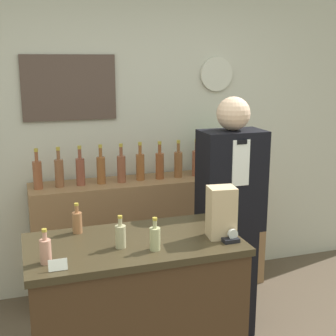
{
  "coord_description": "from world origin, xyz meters",
  "views": [
    {
      "loc": [
        -0.92,
        -1.82,
        1.96
      ],
      "look_at": [
        0.06,
        1.14,
        1.23
      ],
      "focal_mm": 50.0,
      "sensor_mm": 36.0,
      "label": 1
    }
  ],
  "objects_px": {
    "tape_dispenser": "(231,238)",
    "shopkeeper": "(230,221)",
    "potted_plant": "(219,150)",
    "paper_bag": "(221,212)"
  },
  "relations": [
    {
      "from": "paper_bag",
      "to": "tape_dispenser",
      "type": "xyz_separation_m",
      "value": [
        0.02,
        -0.09,
        -0.12
      ]
    },
    {
      "from": "shopkeeper",
      "to": "paper_bag",
      "type": "relative_size",
      "value": 5.87
    },
    {
      "from": "potted_plant",
      "to": "tape_dispenser",
      "type": "xyz_separation_m",
      "value": [
        -0.56,
        -1.42,
        -0.19
      ]
    },
    {
      "from": "shopkeeper",
      "to": "paper_bag",
      "type": "distance_m",
      "value": 0.67
    },
    {
      "from": "tape_dispenser",
      "to": "potted_plant",
      "type": "bearing_deg",
      "value": 68.49
    },
    {
      "from": "tape_dispenser",
      "to": "shopkeeper",
      "type": "bearing_deg",
      "value": 64.66
    },
    {
      "from": "shopkeeper",
      "to": "potted_plant",
      "type": "xyz_separation_m",
      "value": [
        0.27,
        0.8,
        0.34
      ]
    },
    {
      "from": "paper_bag",
      "to": "tape_dispenser",
      "type": "height_order",
      "value": "paper_bag"
    },
    {
      "from": "potted_plant",
      "to": "tape_dispenser",
      "type": "relative_size",
      "value": 4.12
    },
    {
      "from": "potted_plant",
      "to": "shopkeeper",
      "type": "bearing_deg",
      "value": -108.4
    }
  ]
}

